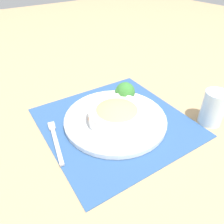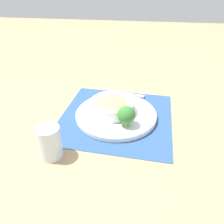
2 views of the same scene
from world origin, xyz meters
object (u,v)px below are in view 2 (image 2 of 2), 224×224
object	(u,v)px
broccoli_floret	(126,115)
fork	(129,94)
bowl	(112,105)
water_glass	(50,144)

from	to	relation	value
broccoli_floret	fork	size ratio (longest dim) A/B	0.43
bowl	water_glass	size ratio (longest dim) A/B	1.56
fork	water_glass	bearing A→B (deg)	-12.00
bowl	water_glass	world-z (taller)	water_glass
broccoli_floret	fork	bearing A→B (deg)	-178.54
water_glass	fork	size ratio (longest dim) A/B	0.61
bowl	broccoli_floret	distance (m)	0.11
broccoli_floret	water_glass	xyz separation A→B (m)	(0.17, -0.22, -0.02)
bowl	fork	bearing A→B (deg)	161.94
bowl	fork	world-z (taller)	bowl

